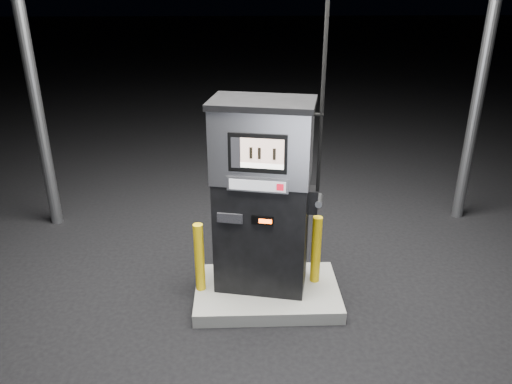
{
  "coord_description": "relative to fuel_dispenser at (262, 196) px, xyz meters",
  "views": [
    {
      "loc": [
        -0.29,
        -4.68,
        3.38
      ],
      "look_at": [
        -0.12,
        0.0,
        1.32
      ],
      "focal_mm": 35.0,
      "sensor_mm": 36.0,
      "label": 1
    }
  ],
  "objects": [
    {
      "name": "fuel_dispenser",
      "position": [
        0.0,
        0.0,
        0.0
      ],
      "size": [
        1.21,
        0.82,
        4.36
      ],
      "rotation": [
        0.0,
        0.0,
        -0.2
      ],
      "color": "black",
      "rests_on": "pump_island"
    },
    {
      "name": "bollard_right",
      "position": [
        0.6,
        0.02,
        -0.68
      ],
      "size": [
        0.12,
        0.12,
        0.81
      ],
      "primitive_type": "cylinder",
      "rotation": [
        0.0,
        0.0,
        0.14
      ],
      "color": "yellow",
      "rests_on": "pump_island"
    },
    {
      "name": "bollard_left",
      "position": [
        -0.69,
        -0.09,
        -0.68
      ],
      "size": [
        0.11,
        0.11,
        0.8
      ],
      "primitive_type": "cylinder",
      "rotation": [
        0.0,
        0.0,
        0.07
      ],
      "color": "yellow",
      "rests_on": "pump_island"
    },
    {
      "name": "ground",
      "position": [
        0.05,
        -0.1,
        -1.23
      ],
      "size": [
        80.0,
        80.0,
        0.0
      ],
      "primitive_type": "plane",
      "color": "black",
      "rests_on": "ground"
    },
    {
      "name": "pump_island",
      "position": [
        0.05,
        -0.1,
        -1.16
      ],
      "size": [
        1.6,
        1.0,
        0.15
      ],
      "primitive_type": "cube",
      "color": "gray",
      "rests_on": "ground"
    }
  ]
}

